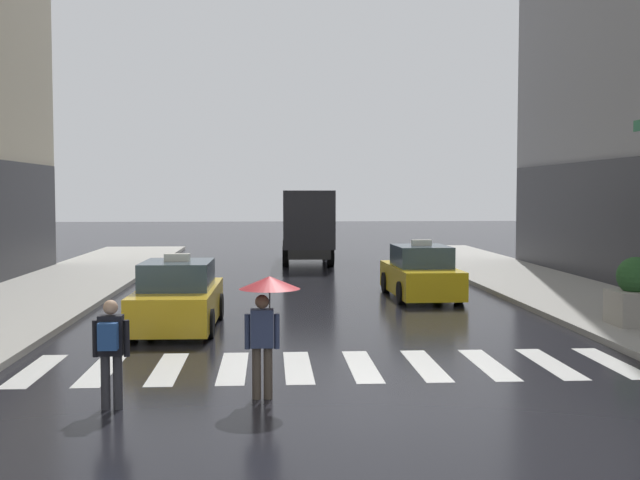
# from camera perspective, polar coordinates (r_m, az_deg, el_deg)

# --- Properties ---
(ground_plane) EXTENTS (160.00, 160.00, 0.00)m
(ground_plane) POSITION_cam_1_polar(r_m,az_deg,el_deg) (12.21, 1.80, -12.02)
(ground_plane) COLOR black
(crosswalk_markings) EXTENTS (11.30, 2.80, 0.01)m
(crosswalk_markings) POSITION_cam_1_polar(r_m,az_deg,el_deg) (15.11, 0.71, -9.00)
(crosswalk_markings) COLOR silver
(crosswalk_markings) RESTS_ON ground
(taxi_lead) EXTENTS (1.99, 4.57, 1.80)m
(taxi_lead) POSITION_cam_1_polar(r_m,az_deg,el_deg) (19.46, -10.09, -4.11)
(taxi_lead) COLOR gold
(taxi_lead) RESTS_ON ground
(taxi_second) EXTENTS (2.01, 4.58, 1.80)m
(taxi_second) POSITION_cam_1_polar(r_m,az_deg,el_deg) (24.98, 7.19, -2.44)
(taxi_second) COLOR yellow
(taxi_second) RESTS_ON ground
(box_truck) EXTENTS (2.39, 7.58, 3.35)m
(box_truck) POSITION_cam_1_polar(r_m,az_deg,el_deg) (36.79, -0.91, 1.20)
(box_truck) COLOR #2D2D2D
(box_truck) RESTS_ON ground
(pedestrian_with_umbrella) EXTENTS (0.96, 0.96, 1.94)m
(pedestrian_with_umbrella) POSITION_cam_1_polar(r_m,az_deg,el_deg) (12.58, -3.81, -4.52)
(pedestrian_with_umbrella) COLOR #473D33
(pedestrian_with_umbrella) RESTS_ON ground
(pedestrian_with_backpack) EXTENTS (0.55, 0.43, 1.65)m
(pedestrian_with_backpack) POSITION_cam_1_polar(r_m,az_deg,el_deg) (12.40, -14.70, -7.28)
(pedestrian_with_backpack) COLOR #333338
(pedestrian_with_backpack) RESTS_ON ground
(planter_near_corner) EXTENTS (1.10, 1.10, 1.60)m
(planter_near_corner) POSITION_cam_1_polar(r_m,az_deg,el_deg) (20.19, 21.58, -3.61)
(planter_near_corner) COLOR #A8A399
(planter_near_corner) RESTS_ON curb_right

